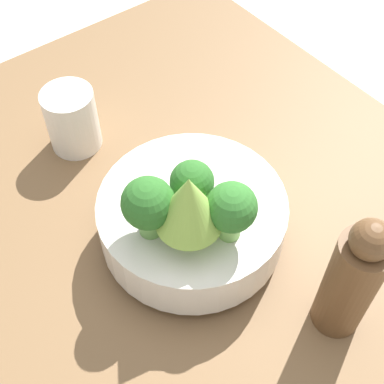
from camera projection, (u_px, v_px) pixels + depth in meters
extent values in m
plane|color=beige|center=(159.00, 242.00, 0.71)|extent=(6.00, 6.00, 0.00)
cube|color=brown|center=(159.00, 235.00, 0.70)|extent=(0.86, 0.82, 0.03)
cylinder|color=silver|center=(192.00, 235.00, 0.67)|extent=(0.10, 0.10, 0.01)
cylinder|color=silver|center=(192.00, 218.00, 0.64)|extent=(0.22, 0.22, 0.06)
cylinder|color=#7AB256|center=(230.00, 226.00, 0.58)|extent=(0.02, 0.02, 0.03)
sphere|color=#2D6B28|center=(232.00, 207.00, 0.55)|extent=(0.05, 0.05, 0.05)
cylinder|color=#609347|center=(150.00, 222.00, 0.58)|extent=(0.03, 0.03, 0.03)
sphere|color=#286023|center=(148.00, 203.00, 0.55)|extent=(0.06, 0.06, 0.06)
cylinder|color=#609347|center=(189.00, 230.00, 0.57)|extent=(0.03, 0.03, 0.03)
cone|color=#84AD47|center=(189.00, 202.00, 0.53)|extent=(0.07, 0.07, 0.07)
cylinder|color=#6BA34C|center=(192.00, 197.00, 0.61)|extent=(0.02, 0.02, 0.02)
sphere|color=#286023|center=(192.00, 182.00, 0.58)|extent=(0.05, 0.05, 0.05)
cylinder|color=silver|center=(72.00, 120.00, 0.74)|extent=(0.07, 0.07, 0.09)
cylinder|color=brown|center=(349.00, 285.00, 0.55)|extent=(0.05, 0.05, 0.15)
sphere|color=brown|center=(371.00, 240.00, 0.48)|extent=(0.04, 0.04, 0.04)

